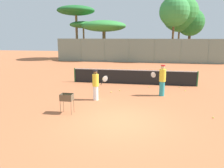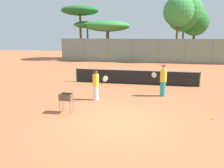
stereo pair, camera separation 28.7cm
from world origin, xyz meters
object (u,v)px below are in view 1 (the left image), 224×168
(parked_car, at_px, (151,56))
(ball_cart, at_px, (67,99))
(player_white_outfit, at_px, (96,85))
(tennis_net, at_px, (133,77))
(player_red_cap, at_px, (162,80))

(parked_car, bearing_deg, ball_cart, -99.29)
(player_white_outfit, xyz_separation_m, ball_cart, (-0.78, -2.30, -0.18))
(tennis_net, xyz_separation_m, player_red_cap, (1.93, -2.93, 0.40))
(player_red_cap, bearing_deg, parked_car, -103.46)
(tennis_net, bearing_deg, ball_cart, -110.22)
(player_white_outfit, distance_m, parked_car, 21.08)
(tennis_net, distance_m, player_red_cap, 3.53)
(player_red_cap, bearing_deg, player_white_outfit, 7.53)
(player_white_outfit, bearing_deg, player_red_cap, 0.54)
(player_white_outfit, height_order, parked_car, player_white_outfit)
(ball_cart, xyz_separation_m, parked_car, (3.79, 23.16, -0.03))
(ball_cart, bearing_deg, player_white_outfit, 71.20)
(player_red_cap, height_order, parked_car, player_red_cap)
(tennis_net, bearing_deg, player_white_outfit, -110.94)
(tennis_net, bearing_deg, parked_car, 85.47)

